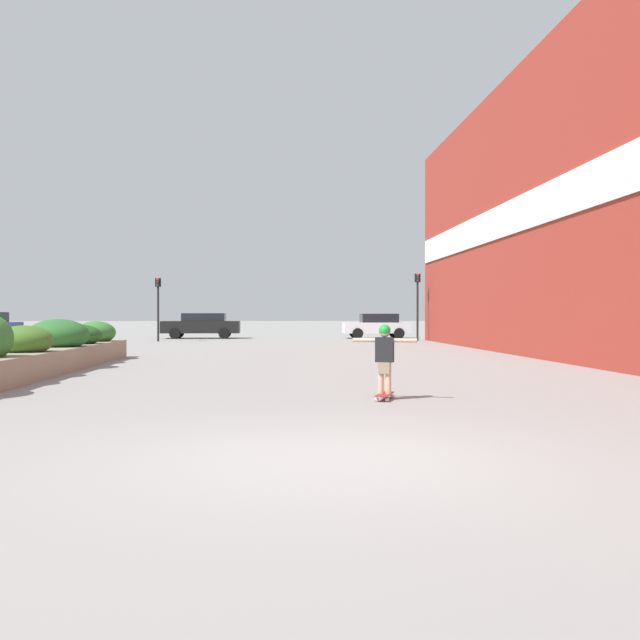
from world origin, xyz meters
TOP-DOWN VIEW (x-y plane):
  - ground_plane at (0.00, 0.00)m, footprint 300.00×300.00m
  - building_wall_right at (8.08, 13.10)m, footprint 0.67×37.20m
  - planter_box at (-6.08, 10.34)m, footprint 1.61×12.94m
  - skateboard at (1.33, 4.68)m, footprint 0.43×0.77m
  - skateboarder at (1.33, 4.68)m, footprint 1.03×0.40m
  - car_center_left at (-4.71, 35.24)m, footprint 4.52×1.89m
  - car_center_right at (5.58, 34.71)m, footprint 3.88×1.86m
  - traffic_light_left at (-6.50, 30.61)m, footprint 0.28×0.30m
  - traffic_light_right at (7.11, 30.36)m, footprint 0.28×0.30m

SIDE VIEW (x-z plane):
  - ground_plane at x=0.00m, z-range 0.00..0.00m
  - skateboard at x=1.33m, z-range 0.02..0.12m
  - planter_box at x=-6.08m, z-range -0.18..1.25m
  - car_center_right at x=5.58m, z-range 0.03..1.48m
  - car_center_left at x=-4.71m, z-range 0.05..1.52m
  - skateboarder at x=1.33m, z-range 0.22..1.36m
  - traffic_light_left at x=-6.50m, z-range 0.61..3.91m
  - traffic_light_right at x=7.11m, z-range 0.64..4.20m
  - building_wall_right at x=8.08m, z-range 0.00..9.86m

